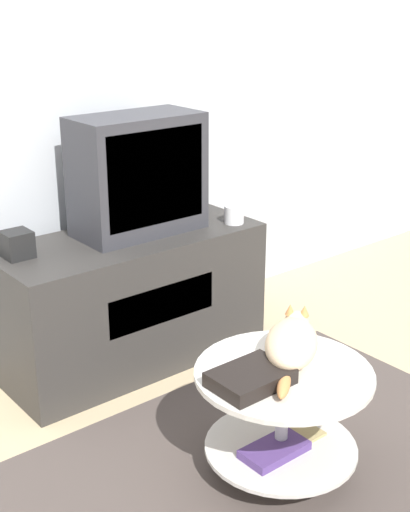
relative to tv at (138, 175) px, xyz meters
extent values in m
plane|color=tan|center=(-0.18, -1.11, -0.85)|extent=(12.00, 12.00, 0.00)
cube|color=silver|center=(-0.18, 0.31, 0.45)|extent=(8.00, 0.05, 2.60)
cube|color=#4C423D|center=(-0.18, -1.11, -0.84)|extent=(1.87, 1.42, 0.02)
cube|color=#33302D|center=(-0.08, -0.02, -0.55)|extent=(1.18, 0.50, 0.59)
cube|color=black|center=(-0.08, -0.27, -0.49)|extent=(0.53, 0.01, 0.17)
cube|color=#333338|center=(0.00, 0.00, 0.00)|extent=(0.56, 0.29, 0.51)
cube|color=black|center=(0.00, -0.14, 0.01)|extent=(0.48, 0.01, 0.40)
cube|color=black|center=(-0.56, 0.04, -0.20)|extent=(0.11, 0.11, 0.11)
cylinder|color=white|center=(0.40, -0.17, -0.22)|extent=(0.09, 0.09, 0.08)
cylinder|color=#B2B2B7|center=(-0.16, -1.07, -0.82)|extent=(0.25, 0.25, 0.01)
cylinder|color=#B7B7BC|center=(-0.16, -1.07, -0.64)|extent=(0.04, 0.04, 0.38)
cylinder|color=beige|center=(-0.16, -1.07, -0.73)|extent=(0.52, 0.52, 0.01)
cylinder|color=beige|center=(-0.16, -1.07, -0.44)|extent=(0.60, 0.60, 0.02)
cube|color=#51387A|center=(-0.21, -1.09, -0.70)|extent=(0.23, 0.13, 0.03)
cube|color=tan|center=(-0.09, -1.07, -0.71)|extent=(0.20, 0.11, 0.01)
cube|color=black|center=(-0.31, -1.06, -0.41)|extent=(0.25, 0.18, 0.05)
ellipsoid|color=beige|center=(-0.09, -1.03, -0.37)|extent=(0.36, 0.34, 0.12)
sphere|color=beige|center=(0.06, -0.91, -0.38)|extent=(0.09, 0.09, 0.09)
cone|color=#D18447|center=(0.04, -0.89, -0.33)|extent=(0.04, 0.04, 0.04)
cone|color=#D18447|center=(0.07, -0.93, -0.33)|extent=(0.04, 0.04, 0.04)
ellipsoid|color=#D18447|center=(-0.26, -1.16, -0.40)|extent=(0.15, 0.13, 0.04)
camera|label=1|loc=(-1.66, -2.50, 0.74)|focal=50.00mm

